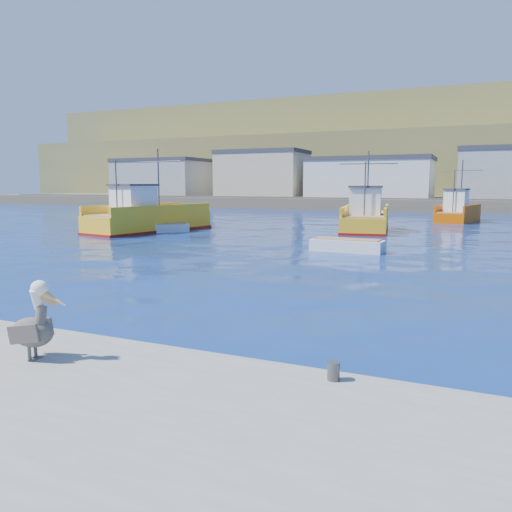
{
  "coord_description": "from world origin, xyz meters",
  "views": [
    {
      "loc": [
        4.91,
        -10.85,
        3.6
      ],
      "look_at": [
        -1.12,
        2.93,
        1.43
      ],
      "focal_mm": 35.0,
      "sensor_mm": 36.0,
      "label": 1
    }
  ],
  "objects_px": {
    "trawler_yellow_a": "(147,218)",
    "skiff_left": "(164,229)",
    "trawler_yellow_b": "(366,218)",
    "skiff_mid": "(347,246)",
    "boat_orange": "(457,212)",
    "pelican": "(34,326)"
  },
  "relations": [
    {
      "from": "trawler_yellow_a",
      "to": "boat_orange",
      "type": "xyz_separation_m",
      "value": [
        21.66,
        20.2,
        -0.02
      ]
    },
    {
      "from": "skiff_left",
      "to": "boat_orange",
      "type": "bearing_deg",
      "value": 45.51
    },
    {
      "from": "trawler_yellow_a",
      "to": "boat_orange",
      "type": "relative_size",
      "value": 1.45
    },
    {
      "from": "skiff_left",
      "to": "pelican",
      "type": "relative_size",
      "value": 2.59
    },
    {
      "from": "boat_orange",
      "to": "pelican",
      "type": "relative_size",
      "value": 5.3
    },
    {
      "from": "trawler_yellow_b",
      "to": "boat_orange",
      "type": "relative_size",
      "value": 1.3
    },
    {
      "from": "skiff_left",
      "to": "skiff_mid",
      "type": "distance_m",
      "value": 16.23
    },
    {
      "from": "skiff_left",
      "to": "pelican",
      "type": "bearing_deg",
      "value": -60.32
    },
    {
      "from": "boat_orange",
      "to": "pelican",
      "type": "xyz_separation_m",
      "value": [
        -5.53,
        -45.86,
        0.13
      ]
    },
    {
      "from": "skiff_left",
      "to": "skiff_mid",
      "type": "relative_size",
      "value": 0.95
    },
    {
      "from": "trawler_yellow_a",
      "to": "trawler_yellow_b",
      "type": "height_order",
      "value": "trawler_yellow_a"
    },
    {
      "from": "trawler_yellow_a",
      "to": "skiff_left",
      "type": "bearing_deg",
      "value": -6.94
    },
    {
      "from": "trawler_yellow_a",
      "to": "trawler_yellow_b",
      "type": "distance_m",
      "value": 17.08
    },
    {
      "from": "skiff_mid",
      "to": "pelican",
      "type": "height_order",
      "value": "pelican"
    },
    {
      "from": "trawler_yellow_b",
      "to": "skiff_left",
      "type": "relative_size",
      "value": 2.67
    },
    {
      "from": "boat_orange",
      "to": "skiff_left",
      "type": "distance_m",
      "value": 28.6
    },
    {
      "from": "trawler_yellow_a",
      "to": "trawler_yellow_b",
      "type": "relative_size",
      "value": 1.11
    },
    {
      "from": "skiff_left",
      "to": "skiff_mid",
      "type": "bearing_deg",
      "value": -18.96
    },
    {
      "from": "skiff_left",
      "to": "skiff_mid",
      "type": "height_order",
      "value": "skiff_mid"
    },
    {
      "from": "skiff_mid",
      "to": "trawler_yellow_a",
      "type": "bearing_deg",
      "value": 162.13
    },
    {
      "from": "pelican",
      "to": "skiff_left",
      "type": "bearing_deg",
      "value": 119.68
    },
    {
      "from": "skiff_left",
      "to": "skiff_mid",
      "type": "xyz_separation_m",
      "value": [
        15.35,
        -5.27,
        0.01
      ]
    }
  ]
}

